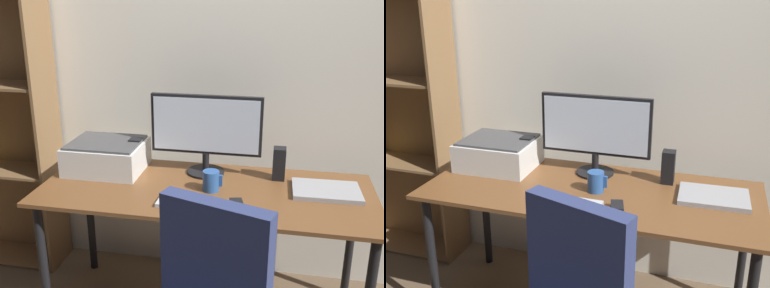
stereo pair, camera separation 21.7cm
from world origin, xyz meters
TOP-DOWN VIEW (x-y plane):
  - back_wall at (0.00, 0.51)m, footprint 6.40×0.10m
  - desk at (0.00, 0.00)m, footprint 1.64×0.68m
  - monitor at (-0.03, 0.20)m, footprint 0.58×0.20m
  - keyboard at (-0.04, -0.20)m, footprint 0.29×0.11m
  - mouse at (0.17, -0.19)m, footprint 0.08×0.11m
  - coffee_mug at (0.03, -0.02)m, footprint 0.10×0.08m
  - laptop at (0.58, 0.06)m, footprint 0.33×0.24m
  - speaker_left at (-0.42, 0.19)m, footprint 0.06×0.07m
  - speaker_right at (0.35, 0.19)m, footprint 0.06×0.07m
  - printer at (-0.57, 0.14)m, footprint 0.40×0.34m

SIDE VIEW (x-z plane):
  - desk at x=0.00m, z-range 0.29..1.03m
  - keyboard at x=-0.04m, z-range 0.74..0.76m
  - laptop at x=0.58m, z-range 0.74..0.76m
  - mouse at x=0.17m, z-range 0.74..0.77m
  - coffee_mug at x=0.03m, z-range 0.74..0.84m
  - printer at x=-0.57m, z-range 0.74..0.90m
  - speaker_left at x=-0.42m, z-range 0.74..0.91m
  - speaker_right at x=0.35m, z-range 0.74..0.91m
  - monitor at x=-0.03m, z-range 0.77..1.20m
  - back_wall at x=0.00m, z-range 0.00..2.60m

